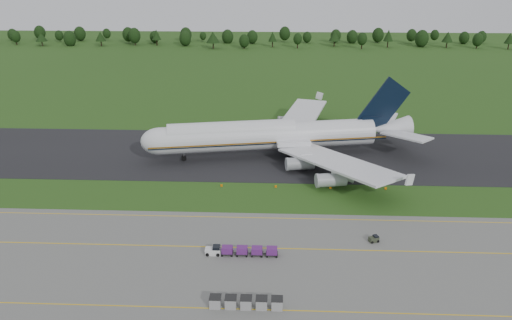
{
  "coord_description": "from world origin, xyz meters",
  "views": [
    {
      "loc": [
        3.21,
        -103.29,
        49.94
      ],
      "look_at": [
        -1.26,
        2.0,
        8.42
      ],
      "focal_mm": 35.0,
      "sensor_mm": 36.0,
      "label": 1
    }
  ],
  "objects_px": {
    "baggage_train": "(240,251)",
    "uld_row": "(246,302)",
    "utility_cart": "(374,239)",
    "aircraft": "(274,135)",
    "edge_markers": "(303,187)"
  },
  "relations": [
    {
      "from": "aircraft",
      "to": "utility_cart",
      "type": "relative_size",
      "value": 36.01
    },
    {
      "from": "aircraft",
      "to": "uld_row",
      "type": "bearing_deg",
      "value": -93.05
    },
    {
      "from": "baggage_train",
      "to": "edge_markers",
      "type": "height_order",
      "value": "baggage_train"
    },
    {
      "from": "uld_row",
      "to": "edge_markers",
      "type": "xyz_separation_m",
      "value": [
        10.89,
        45.02,
        -0.7
      ]
    },
    {
      "from": "aircraft",
      "to": "utility_cart",
      "type": "xyz_separation_m",
      "value": [
        19.83,
        -45.63,
        -5.55
      ]
    },
    {
      "from": "aircraft",
      "to": "baggage_train",
      "type": "height_order",
      "value": "aircraft"
    },
    {
      "from": "baggage_train",
      "to": "edge_markers",
      "type": "distance_m",
      "value": 32.65
    },
    {
      "from": "aircraft",
      "to": "baggage_train",
      "type": "relative_size",
      "value": 5.72
    },
    {
      "from": "baggage_train",
      "to": "uld_row",
      "type": "bearing_deg",
      "value": -82.52
    },
    {
      "from": "edge_markers",
      "to": "utility_cart",
      "type": "bearing_deg",
      "value": -62.8
    },
    {
      "from": "aircraft",
      "to": "baggage_train",
      "type": "distance_m",
      "value": 51.92
    },
    {
      "from": "aircraft",
      "to": "utility_cart",
      "type": "height_order",
      "value": "aircraft"
    },
    {
      "from": "aircraft",
      "to": "edge_markers",
      "type": "relative_size",
      "value": 1.93
    },
    {
      "from": "utility_cart",
      "to": "uld_row",
      "type": "xyz_separation_m",
      "value": [
        -23.37,
        -20.76,
        0.41
      ]
    },
    {
      "from": "uld_row",
      "to": "utility_cart",
      "type": "bearing_deg",
      "value": 41.61
    }
  ]
}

